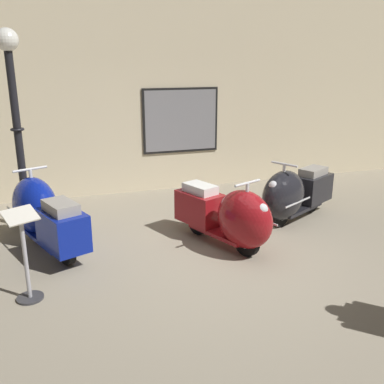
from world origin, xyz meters
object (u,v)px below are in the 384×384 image
object	(u,v)px
info_stanchion	(26,263)
scooter_0	(43,214)
scooter_1	(230,216)
lamppost	(16,117)
scooter_2	(293,194)

from	to	relation	value
info_stanchion	scooter_0	bearing A→B (deg)	83.02
scooter_1	lamppost	distance (m)	3.29
scooter_0	info_stanchion	world-z (taller)	scooter_0
scooter_1	scooter_2	distance (m)	1.45
scooter_0	lamppost	world-z (taller)	lamppost
scooter_2	info_stanchion	size ratio (longest dim) A/B	1.63
scooter_1	info_stanchion	size ratio (longest dim) A/B	1.66
lamppost	info_stanchion	world-z (taller)	lamppost
scooter_1	scooter_2	bearing A→B (deg)	93.30
scooter_0	scooter_1	world-z (taller)	scooter_0
scooter_0	info_stanchion	xyz separation A→B (m)	(-0.17, -1.36, -0.06)
scooter_0	scooter_2	size ratio (longest dim) A/B	1.08
scooter_1	scooter_2	xyz separation A→B (m)	(1.30, 0.63, -0.00)
scooter_0	scooter_1	bearing A→B (deg)	-130.39
scooter_2	info_stanchion	xyz separation A→B (m)	(-3.81, -1.18, -0.03)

